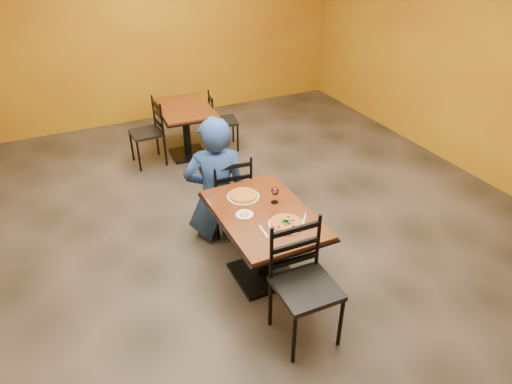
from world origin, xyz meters
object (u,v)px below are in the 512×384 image
pizza_far (243,195)px  wine_glass (275,194)px  plate_far (243,196)px  chair_second_left (146,133)px  table_main (263,230)px  plate_main (286,225)px  pizza_main (286,223)px  table_second (186,120)px  chair_main_near (306,289)px  diner (216,179)px  chair_second_right (223,121)px  chair_main_far (229,191)px  side_plate (245,215)px

pizza_far → wine_glass: wine_glass is taller
plate_far → chair_second_left: bearing=97.7°
table_main → plate_main: bearing=-71.5°
pizza_main → pizza_far: same height
table_second → chair_second_left: 0.58m
chair_main_near → chair_second_left: 3.67m
diner → pizza_far: (0.08, -0.54, 0.08)m
diner → wine_glass: bearing=128.3°
plate_main → chair_second_right: bearing=77.9°
table_second → wine_glass: 2.76m
table_main → chair_second_right: chair_second_right is taller
table_main → table_second: bearing=86.5°
chair_main_far → wine_glass: bearing=105.7°
chair_main_near → side_plate: size_ratio=6.47×
plate_main → chair_main_far: bearing=92.6°
side_plate → diner: bearing=87.4°
table_main → chair_main_near: bearing=-91.6°
wine_glass → pizza_far: bearing=136.0°
chair_second_left → chair_main_far: bearing=10.4°
chair_second_right → plate_far: (-0.81, -2.52, 0.32)m
chair_main_near → diner: 1.68m
table_main → chair_second_left: 2.87m
table_main → table_second: size_ratio=1.09×
chair_main_far → plate_far: (-0.09, -0.59, 0.29)m
chair_main_near → plate_main: (0.11, 0.55, 0.24)m
chair_main_near → plate_far: size_ratio=3.34×
pizza_main → plate_far: 0.60m
plate_far → side_plate: bearing=-112.2°
chair_second_right → wine_glass: size_ratio=4.78×
table_second → side_plate: side_plate is taller
chair_second_right → diner: size_ratio=0.62×
chair_main_near → side_plate: 0.89m
plate_main → pizza_far: 0.60m
chair_main_near → chair_second_right: chair_main_near is taller
chair_main_far → diner: bearing=25.3°
chair_second_left → diner: bearing=5.3°
diner → plate_main: size_ratio=4.47×
chair_second_left → plate_far: bearing=5.4°
table_second → pizza_far: (-0.23, -2.52, 0.22)m
wine_glass → pizza_main: bearing=-102.3°
chair_second_right → wine_glass: 2.83m
chair_main_far → wine_glass: (0.13, -0.81, 0.37)m
chair_main_near → chair_second_left: size_ratio=1.13×
chair_second_right → chair_main_near: bearing=179.8°
plate_main → table_second: bearing=88.4°
table_main → wine_glass: bearing=31.4°
chair_second_right → pizza_far: (-0.81, -2.52, 0.34)m
chair_main_far → pizza_far: bearing=87.6°
chair_main_far → chair_second_left: size_ratio=1.02×
diner → pizza_far: 0.55m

